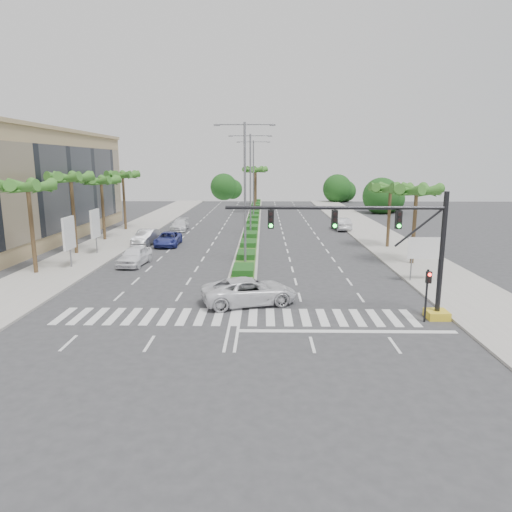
{
  "coord_description": "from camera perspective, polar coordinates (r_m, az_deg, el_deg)",
  "views": [
    {
      "loc": [
        1.61,
        -24.95,
        8.72
      ],
      "look_at": [
        1.13,
        2.9,
        3.0
      ],
      "focal_mm": 32.0,
      "sensor_mm": 36.0,
      "label": 1
    }
  ],
  "objects": [
    {
      "name": "palm_median_a",
      "position": [
        79.98,
        -0.17,
        10.5
      ],
      "size": [
        4.57,
        4.68,
        8.05
      ],
      "color": "brown",
      "rests_on": "ground"
    },
    {
      "name": "billboard_far",
      "position": [
        46.23,
        -19.46,
        3.79
      ],
      "size": [
        0.18,
        2.1,
        4.35
      ],
      "color": "slate",
      "rests_on": "ground"
    },
    {
      "name": "pedestrian_signal",
      "position": [
        26.74,
        20.64,
        -3.62
      ],
      "size": [
        0.28,
        0.36,
        3.0
      ],
      "color": "black",
      "rests_on": "ground"
    },
    {
      "name": "palm_left_far",
      "position": [
        54.12,
        -18.79,
        8.64
      ],
      "size": [
        4.57,
        4.68,
        7.35
      ],
      "color": "brown",
      "rests_on": "ground"
    },
    {
      "name": "car_right",
      "position": [
        61.11,
        10.6,
        3.98
      ],
      "size": [
        2.14,
        5.09,
        1.63
      ],
      "primitive_type": "imported",
      "rotation": [
        0.0,
        0.0,
        3.23
      ],
      "color": "silver",
      "rests_on": "ground"
    },
    {
      "name": "streetlight_near",
      "position": [
        39.03,
        -1.4,
        8.79
      ],
      "size": [
        5.1,
        0.25,
        12.0
      ],
      "color": "slate",
      "rests_on": "ground"
    },
    {
      "name": "palm_left_near",
      "position": [
        39.42,
        -26.61,
        7.44
      ],
      "size": [
        4.57,
        4.68,
        7.55
      ],
      "color": "brown",
      "rests_on": "ground"
    },
    {
      "name": "median_grass",
      "position": [
        70.48,
        -0.34,
        4.68
      ],
      "size": [
        1.8,
        75.0,
        0.04
      ],
      "primitive_type": "cube",
      "color": "#26571E",
      "rests_on": "median"
    },
    {
      "name": "ground",
      "position": [
        26.48,
        -2.58,
        -7.63
      ],
      "size": [
        160.0,
        160.0,
        0.0
      ],
      "primitive_type": "plane",
      "color": "#333335",
      "rests_on": "ground"
    },
    {
      "name": "palm_right_near",
      "position": [
        41.11,
        19.43,
        7.45
      ],
      "size": [
        4.57,
        4.68,
        7.05
      ],
      "color": "brown",
      "rests_on": "ground"
    },
    {
      "name": "car_parked_c",
      "position": [
        49.52,
        -10.94,
        2.1
      ],
      "size": [
        2.51,
        5.24,
        1.44
      ],
      "primitive_type": "imported",
      "rotation": [
        0.0,
        0.0,
        0.02
      ],
      "color": "navy",
      "rests_on": "ground"
    },
    {
      "name": "palm_median_b",
      "position": [
        94.98,
        0.01,
        10.67
      ],
      "size": [
        4.57,
        4.68,
        8.05
      ],
      "color": "brown",
      "rests_on": "ground"
    },
    {
      "name": "signal_gantry",
      "position": [
        26.63,
        17.69,
        -0.35
      ],
      "size": [
        12.6,
        1.2,
        7.2
      ],
      "color": "gold",
      "rests_on": "ground"
    },
    {
      "name": "car_parked_d",
      "position": [
        60.54,
        -9.51,
        3.86
      ],
      "size": [
        2.23,
        5.08,
        1.45
      ],
      "primitive_type": "imported",
      "rotation": [
        0.0,
        0.0,
        0.04
      ],
      "color": "silver",
      "rests_on": "ground"
    },
    {
      "name": "footpath_right",
      "position": [
        47.75,
        17.5,
        0.63
      ],
      "size": [
        6.0,
        120.0,
        0.15
      ],
      "primitive_type": "cube",
      "color": "gray",
      "rests_on": "ground"
    },
    {
      "name": "building",
      "position": [
        58.01,
        -27.7,
        7.61
      ],
      "size": [
        12.0,
        36.0,
        12.0
      ],
      "primitive_type": "cube",
      "color": "tan",
      "rests_on": "ground"
    },
    {
      "name": "car_parked_a",
      "position": [
        40.76,
        -14.92,
        0.03
      ],
      "size": [
        2.33,
        4.97,
        1.64
      ],
      "primitive_type": "imported",
      "rotation": [
        0.0,
        0.0,
        -0.08
      ],
      "color": "white",
      "rests_on": "ground"
    },
    {
      "name": "footpath_left",
      "position": [
        48.76,
        -19.2,
        0.74
      ],
      "size": [
        6.0,
        120.0,
        0.15
      ],
      "primitive_type": "cube",
      "color": "gray",
      "rests_on": "ground"
    },
    {
      "name": "streetlight_mid",
      "position": [
        55.01,
        -0.7,
        9.61
      ],
      "size": [
        5.1,
        0.25,
        12.0
      ],
      "color": "slate",
      "rests_on": "ground"
    },
    {
      "name": "direction_sign",
      "position": [
        35.58,
        20.49,
        0.72
      ],
      "size": [
        2.7,
        0.11,
        3.4
      ],
      "color": "slate",
      "rests_on": "ground"
    },
    {
      "name": "streetlight_far",
      "position": [
        71.0,
        -0.32,
        10.06
      ],
      "size": [
        5.1,
        0.25,
        12.0
      ],
      "color": "slate",
      "rests_on": "ground"
    },
    {
      "name": "palm_left_end",
      "position": [
        61.7,
        -16.31,
        9.44
      ],
      "size": [
        4.57,
        4.68,
        7.75
      ],
      "color": "brown",
      "rests_on": "ground"
    },
    {
      "name": "car_crossing",
      "position": [
        28.61,
        -0.83,
        -4.41
      ],
      "size": [
        6.51,
        4.36,
        1.66
      ],
      "primitive_type": "imported",
      "rotation": [
        0.0,
        0.0,
        1.86
      ],
      "color": "silver",
      "rests_on": "ground"
    },
    {
      "name": "billboard_near",
      "position": [
        40.72,
        -22.36,
        2.6
      ],
      "size": [
        0.18,
        2.1,
        4.35
      ],
      "color": "slate",
      "rests_on": "ground"
    },
    {
      "name": "median",
      "position": [
        70.5,
        -0.33,
        4.58
      ],
      "size": [
        2.2,
        75.0,
        0.2
      ],
      "primitive_type": "cube",
      "color": "gray",
      "rests_on": "ground"
    },
    {
      "name": "car_parked_b",
      "position": [
        50.67,
        -13.56,
        2.31
      ],
      "size": [
        2.25,
        5.1,
        1.63
      ],
      "primitive_type": "imported",
      "rotation": [
        0.0,
        0.0,
        -0.11
      ],
      "color": "#AAAAAF",
      "rests_on": "ground"
    },
    {
      "name": "palm_right_far",
      "position": [
        48.77,
        16.47,
        7.84
      ],
      "size": [
        4.57,
        4.68,
        6.75
      ],
      "color": "brown",
      "rests_on": "ground"
    },
    {
      "name": "palm_left_mid",
      "position": [
        46.64,
        -22.14,
        8.75
      ],
      "size": [
        4.57,
        4.68,
        7.95
      ],
      "color": "brown",
      "rests_on": "ground"
    }
  ]
}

